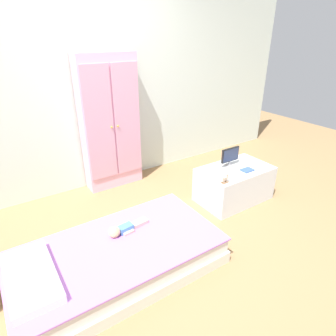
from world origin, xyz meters
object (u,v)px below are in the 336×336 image
at_px(wardrobe, 110,124).
at_px(rocking_horse_toy, 226,179).
at_px(tv_stand, 234,184).
at_px(tv_monitor, 230,156).
at_px(bed, 119,258).
at_px(book_blue, 247,170).
at_px(doll, 121,230).

bearing_deg(wardrobe, rocking_horse_toy, -63.40).
height_order(tv_stand, tv_monitor, tv_monitor).
height_order(bed, tv_monitor, tv_monitor).
distance_m(bed, book_blue, 1.75).
height_order(doll, tv_stand, tv_stand).
distance_m(tv_stand, tv_monitor, 0.35).
bearing_deg(tv_stand, tv_monitor, 99.83).
xyz_separation_m(tv_stand, book_blue, (0.06, -0.12, 0.22)).
relative_size(tv_stand, book_blue, 6.12).
relative_size(wardrobe, rocking_horse_toy, 16.01).
bearing_deg(tv_stand, doll, -173.69).
height_order(tv_stand, rocking_horse_toy, rocking_horse_toy).
xyz_separation_m(tv_monitor, book_blue, (0.08, -0.21, -0.12)).
distance_m(tv_stand, rocking_horse_toy, 0.47).
bearing_deg(rocking_horse_toy, book_blue, 10.11).
bearing_deg(doll, tv_monitor, 9.66).
distance_m(doll, book_blue, 1.62).
distance_m(doll, wardrobe, 1.53).
xyz_separation_m(bed, doll, (0.10, 0.13, 0.17)).
bearing_deg(book_blue, tv_monitor, 110.95).
xyz_separation_m(wardrobe, book_blue, (1.10, -1.29, -0.41)).
relative_size(tv_stand, tv_monitor, 3.40).
xyz_separation_m(wardrobe, tv_stand, (1.03, -1.17, -0.63)).
relative_size(doll, book_blue, 2.80).
xyz_separation_m(tv_monitor, rocking_horse_toy, (-0.34, -0.28, -0.09)).
distance_m(doll, tv_monitor, 1.58).
distance_m(bed, tv_stand, 1.68).
height_order(doll, wardrobe, wardrobe).
distance_m(rocking_horse_toy, book_blue, 0.42).
bearing_deg(book_blue, rocking_horse_toy, -169.89).
bearing_deg(rocking_horse_toy, bed, -175.06).
height_order(bed, rocking_horse_toy, rocking_horse_toy).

